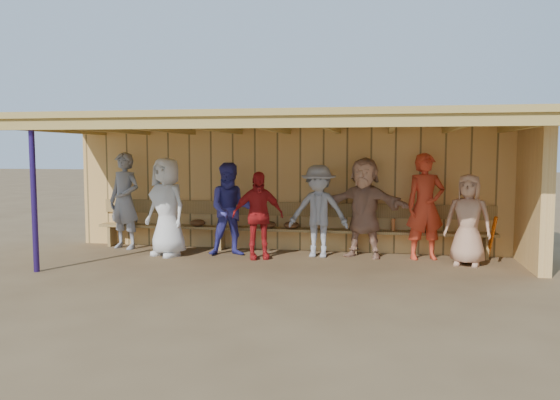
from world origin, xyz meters
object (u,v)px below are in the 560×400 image
Objects in this scene: player_a at (125,201)px; player_g at (425,206)px; player_f at (364,207)px; player_b at (167,207)px; player_d at (258,215)px; player_h at (468,220)px; bench at (288,224)px; player_c at (231,209)px; player_e at (318,211)px.

player_a is 5.70m from player_g.
player_g reaches higher than player_f.
player_a is 1.05× the size of player_f.
player_d is at bearing 26.64° from player_b.
player_d is 1.01× the size of player_h.
player_d is 0.93m from bench.
player_f is at bearing 164.67° from player_g.
bench is at bearing -177.29° from player_h.
bench is at bearing -177.97° from player_f.
player_c is at bearing -147.11° from bench.
player_c is at bearing 37.27° from player_b.
player_g reaches higher than player_b.
player_a reaches higher than player_c.
player_g is at bearing 4.67° from player_e.
player_h is at bearing -46.97° from player_g.
player_e is (1.58, 0.18, -0.02)m from player_c.
player_c reaches higher than bench.
bench is at bearing 47.27° from player_b.
player_g is (3.46, 0.30, 0.09)m from player_c.
player_h is at bearing 12.26° from player_a.
player_g reaches higher than player_e.
player_f is 1.53m from bench.
player_a is at bearing 154.42° from player_c.
player_b is (1.10, -0.56, -0.05)m from player_a.
player_e is 0.83m from bench.
player_e is at bearing -34.06° from bench.
player_f is (3.53, 0.56, 0.00)m from player_b.
player_h is (5.26, 0.15, -0.13)m from player_b.
player_a is at bearing 178.84° from player_e.
player_c is (1.14, 0.25, -0.05)m from player_b.
bench is (3.18, 0.31, -0.42)m from player_a.
player_g reaches higher than player_h.
player_e is at bearing -170.94° from player_h.
player_g is at bearing 15.94° from player_a.
player_f is at bearing -7.05° from player_d.
player_f is (0.81, 0.13, 0.07)m from player_e.
player_f reaches higher than player_h.
player_a is 4.63m from player_f.
player_d is (2.79, -0.50, -0.17)m from player_a.
player_c is 2.41m from player_f.
player_a is at bearing 164.67° from player_g.
player_f is at bearing -10.60° from player_c.
player_a is 1.11× the size of player_c.
player_d is (1.69, 0.06, -0.12)m from player_b.
bench is (-1.45, 0.31, -0.37)m from player_f.
player_d is at bearing 174.44° from player_g.
player_b is 1.08× the size of player_e.
player_d is at bearing 5.75° from player_a.
player_a reaches higher than player_f.
player_f is at bearing 15.94° from player_a.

